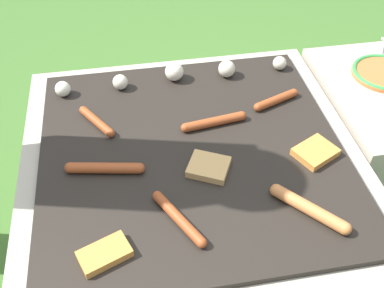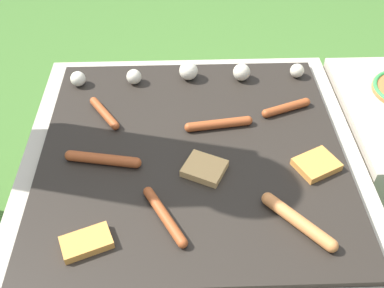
# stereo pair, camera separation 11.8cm
# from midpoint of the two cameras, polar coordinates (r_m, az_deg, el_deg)

# --- Properties ---
(ground_plane) EXTENTS (14.00, 14.00, 0.00)m
(ground_plane) POSITION_cam_midpoint_polar(r_m,az_deg,el_deg) (1.52, 2.27, -12.25)
(ground_plane) COLOR #3D6628
(grill) EXTENTS (0.91, 0.91, 0.42)m
(grill) POSITION_cam_midpoint_polar(r_m,az_deg,el_deg) (1.35, 2.51, -7.28)
(grill) COLOR #A89E8C
(grill) RESTS_ON ground_plane
(sausage_front_right) EXTENTS (0.20, 0.06, 0.03)m
(sausage_front_right) POSITION_cam_midpoint_polar(r_m,az_deg,el_deg) (1.16, -8.43, -2.05)
(sausage_front_right) COLOR #93421E
(sausage_front_right) RESTS_ON grill
(sausage_back_center) EXTENTS (0.15, 0.16, 0.03)m
(sausage_back_center) POSITION_cam_midpoint_polar(r_m,az_deg,el_deg) (1.06, 16.50, -9.55)
(sausage_back_center) COLOR #C6753D
(sausage_back_center) RESTS_ON grill
(sausage_mid_right) EXTENTS (0.10, 0.17, 0.02)m
(sausage_mid_right) POSITION_cam_midpoint_polar(r_m,az_deg,el_deg) (1.03, -0.22, -9.31)
(sausage_mid_right) COLOR #93421E
(sausage_mid_right) RESTS_ON grill
(sausage_front_center) EXTENTS (0.19, 0.05, 0.03)m
(sausage_front_center) POSITION_cam_midpoint_polar(r_m,az_deg,el_deg) (1.25, 6.11, 2.43)
(sausage_front_center) COLOR #93421E
(sausage_front_center) RESTS_ON grill
(sausage_back_right) EXTENTS (0.15, 0.07, 0.02)m
(sausage_back_right) POSITION_cam_midpoint_polar(r_m,az_deg,el_deg) (1.34, 14.37, 4.38)
(sausage_back_right) COLOR #93421E
(sausage_back_right) RESTS_ON grill
(sausage_mid_left) EXTENTS (0.10, 0.14, 0.02)m
(sausage_mid_left) POSITION_cam_midpoint_polar(r_m,az_deg,el_deg) (1.30, -8.55, 3.80)
(sausage_mid_left) COLOR #93421E
(sausage_mid_left) RESTS_ON grill
(bread_slice_right) EXTENTS (0.13, 0.12, 0.02)m
(bread_slice_right) POSITION_cam_midpoint_polar(r_m,az_deg,el_deg) (1.13, 4.58, -3.26)
(bread_slice_right) COLOR tan
(bread_slice_right) RESTS_ON grill
(bread_slice_center) EXTENTS (0.12, 0.10, 0.02)m
(bread_slice_center) POSITION_cam_midpoint_polar(r_m,az_deg,el_deg) (1.01, -9.96, -12.40)
(bread_slice_center) COLOR #D18438
(bread_slice_center) RESTS_ON grill
(bread_slice_left) EXTENTS (0.13, 0.12, 0.02)m
(bread_slice_left) POSITION_cam_midpoint_polar(r_m,az_deg,el_deg) (1.20, 18.28, -2.62)
(bread_slice_left) COLOR #D18438
(bread_slice_left) RESTS_ON grill
(mushroom_row) EXTENTS (0.73, 0.08, 0.06)m
(mushroom_row) POSITION_cam_midpoint_polar(r_m,az_deg,el_deg) (1.42, 2.16, 8.87)
(mushroom_row) COLOR beige
(mushroom_row) RESTS_ON grill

